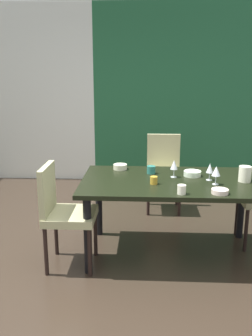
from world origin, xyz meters
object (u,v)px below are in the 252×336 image
Objects in this scene: serving_bowl_corner at (120,167)px; pitcher_west at (245,174)px; wine_glass_north at (174,165)px; cup_front at (154,180)px; dining_table at (173,188)px; cup_south at (182,190)px; chair_head_far at (164,167)px; wine_glass_east at (210,169)px; chair_left_near at (62,209)px; wine_glass_left at (216,171)px; serving_bowl_right at (220,191)px; serving_bowl_center at (192,173)px; cup_near_window at (151,170)px.

pitcher_west is at bearing -17.88° from serving_bowl_corner.
cup_front is at bearing -129.91° from wine_glass_north.
cup_south reaches higher than dining_table.
chair_head_far is 1.42m from cup_front.
dining_table is at bearing 95.26° from cup_south.
pitcher_west is at bearing -4.57° from wine_glass_east.
wine_glass_east is 1.14× the size of serving_bowl_corner.
chair_left_near reaches higher than wine_glass_left.
serving_bowl_right is (0.36, -0.38, 0.10)m from dining_table.
chair_head_far is 12.10× the size of cup_south.
serving_bowl_right is at bearing -53.71° from wine_glass_north.
dining_table is 0.43m from cup_south.
serving_bowl_corner is at bearing 142.80° from chair_left_near.
serving_bowl_right is (0.16, -0.52, -0.01)m from serving_bowl_center.
serving_bowl_center is 0.57m from cup_south.
chair_head_far is at bearing 61.11° from serving_bowl_corner.
chair_head_far is 1.33m from wine_glass_east.
pitcher_west is at bearing 98.67° from chair_left_near.
cup_south is at bearing -139.07° from wine_glass_left.
serving_bowl_right is (1.35, -0.11, 0.22)m from chair_left_near.
chair_left_near reaches higher than wine_glass_north.
wine_glass_left reaches higher than pitcher_west.
chair_left_near is at bearing -160.29° from wine_glass_north.
wine_glass_east reaches higher than cup_south.
serving_bowl_center is at bearing 107.35° from serving_bowl_right.
serving_bowl_right is (0.38, -1.63, 0.22)m from chair_head_far.
dining_table is 10.14× the size of wine_glass_left.
serving_bowl_right is 1.14m from serving_bowl_corner.
wine_glass_left reaches higher than serving_bowl_right.
serving_bowl_right reaches higher than dining_table.
serving_bowl_corner is at bearing 61.11° from chair_head_far.
wine_glass_north is at bearing 165.34° from wine_glass_east.
cup_near_window is 1.07× the size of cup_south.
cup_front is at bearing -163.98° from wine_glass_east.
dining_table is at bearing 133.15° from serving_bowl_right.
serving_bowl_center is 2.37× the size of cup_front.
dining_table is at bearing 105.10° from chair_left_near.
cup_near_window is (-0.20, 0.21, 0.12)m from dining_table.
cup_south is at bearing -147.39° from pitcher_west.
cup_near_window is at bearing 121.20° from chair_left_near.
dining_table is at bearing 91.28° from chair_head_far.
wine_glass_north is 0.65m from pitcher_west.
wine_glass_north is 1.00× the size of serving_bowl_center.
serving_bowl_right is (-0.01, -0.26, -0.10)m from wine_glass_left.
wine_glass_east is at bearing -20.81° from cup_near_window.
wine_glass_left reaches higher than serving_bowl_corner.
cup_south is at bearing 92.26° from chair_head_far.
chair_head_far is 1.69m from serving_bowl_right.
chair_left_near is 11.99× the size of cup_south.
pitcher_west is at bearing -9.73° from wine_glass_north.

